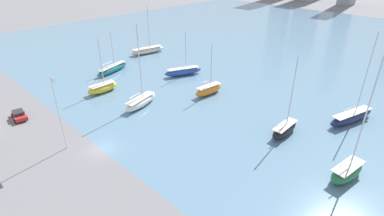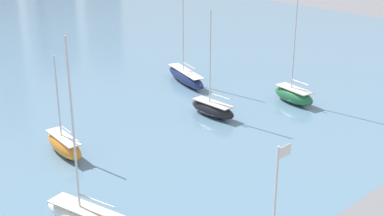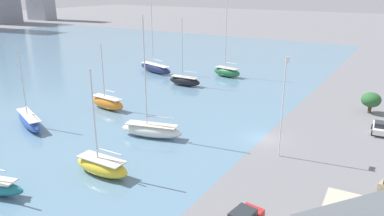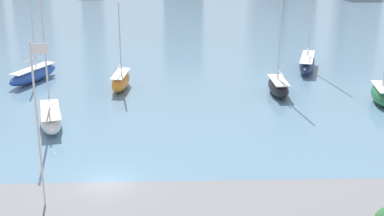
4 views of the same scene
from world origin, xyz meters
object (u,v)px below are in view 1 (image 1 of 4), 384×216
Objects in this scene: flag_pole at (58,111)px; sailboat_teal at (112,69)px; sailboat_blue at (183,71)px; parked_sedan_red at (19,115)px; sailboat_white at (141,102)px; sailboat_green at (347,171)px; sailboat_yellow at (103,88)px; sailboat_orange at (209,90)px; sailboat_navy at (352,117)px; sailboat_cream at (147,50)px; sailboat_black at (285,129)px.

sailboat_teal is (-22.98, 22.61, -5.49)m from flag_pole.
sailboat_blue is 35.62m from parked_sedan_red.
sailboat_white reaches higher than parked_sedan_red.
flag_pole is 15.96m from parked_sedan_red.
sailboat_green is at bearing 34.66° from flag_pole.
sailboat_white is 21.55m from parked_sedan_red.
sailboat_green reaches higher than sailboat_yellow.
parked_sedan_red is (-5.80, -35.14, -0.23)m from sailboat_blue.
sailboat_blue is at bearing 166.79° from sailboat_orange.
sailboat_navy is at bearing 29.29° from sailboat_yellow.
sailboat_green is 16.45m from sailboat_navy.
sailboat_cream is at bearing 169.93° from sailboat_orange.
parked_sedan_red is (-36.45, -28.37, -0.26)m from sailboat_black.
sailboat_green is (35.91, 6.36, 0.13)m from sailboat_white.
sailboat_white is at bearing -33.69° from sailboat_teal.
sailboat_orange is (-30.17, 6.79, -0.05)m from sailboat_green.
sailboat_green reaches higher than sailboat_teal.
sailboat_black is 1.23× the size of sailboat_teal.
sailboat_black is 46.19m from parked_sedan_red.
sailboat_black is at bearing 10.43° from sailboat_blue.
sailboat_navy is 26.83m from sailboat_orange.
sailboat_white is 20.84m from sailboat_teal.
sailboat_cream is at bearing 95.14° from sailboat_teal.
sailboat_yellow is 1.08× the size of sailboat_orange.
sailboat_blue is at bearing 21.54° from sailboat_teal.
sailboat_yellow is 11.92m from sailboat_teal.
sailboat_black is at bearing 50.89° from flag_pole.
flag_pole is 32.70m from sailboat_teal.
sailboat_green is 1.24× the size of sailboat_cream.
sailboat_orange is (16.75, 14.84, 0.08)m from sailboat_yellow.
flag_pole is 34.98m from sailboat_blue.
flag_pole is 47.76m from sailboat_navy.
parked_sedan_red is (-11.71, -18.09, -0.26)m from sailboat_white.
parked_sedan_red is (-47.62, -24.45, -0.39)m from sailboat_green.
sailboat_cream is 1.27× the size of sailboat_orange.
sailboat_white is at bearing -30.79° from sailboat_cream.
sailboat_blue is at bearing 178.96° from parked_sedan_red.
sailboat_cream is at bearing 165.97° from sailboat_black.
sailboat_yellow is at bearing -162.64° from sailboat_black.
flag_pole is 1.10× the size of sailboat_teal.
sailboat_cream is 32.82m from sailboat_orange.
sailboat_navy is 37.29m from sailboat_blue.
sailboat_yellow is 27.87m from sailboat_cream.
sailboat_navy is at bearing 60.76° from sailboat_black.
sailboat_white reaches higher than sailboat_orange.
sailboat_white is at bearing 8.56° from sailboat_yellow.
sailboat_white is 1.49× the size of sailboat_orange.
sailboat_black is at bearing -101.49° from sailboat_navy.
sailboat_white is 14.34m from sailboat_orange.
sailboat_green is 11.84m from sailboat_black.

